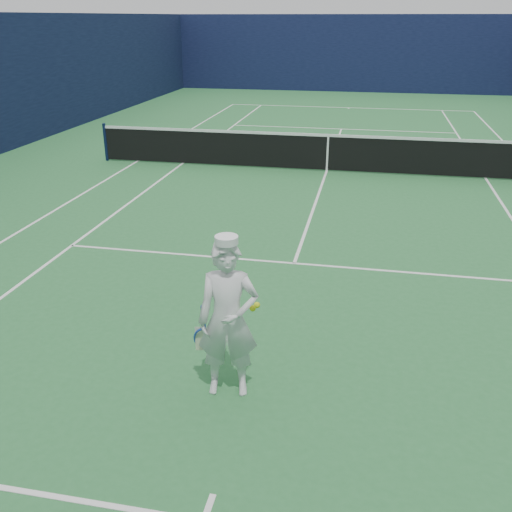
# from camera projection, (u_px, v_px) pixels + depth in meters

# --- Properties ---
(ground) EXTENTS (80.00, 80.00, 0.00)m
(ground) POSITION_uv_depth(u_px,v_px,m) (327.00, 171.00, 15.47)
(ground) COLOR #296C37
(ground) RESTS_ON ground
(court_markings) EXTENTS (11.03, 23.83, 0.01)m
(court_markings) POSITION_uv_depth(u_px,v_px,m) (327.00, 171.00, 15.47)
(court_markings) COLOR white
(court_markings) RESTS_ON ground
(windscreen_fence) EXTENTS (20.12, 36.12, 4.00)m
(windscreen_fence) POSITION_uv_depth(u_px,v_px,m) (330.00, 95.00, 14.70)
(windscreen_fence) COLOR #0F1437
(windscreen_fence) RESTS_ON ground
(tennis_net) EXTENTS (12.88, 0.09, 1.07)m
(tennis_net) POSITION_uv_depth(u_px,v_px,m) (328.00, 151.00, 15.26)
(tennis_net) COLOR #141E4C
(tennis_net) RESTS_ON ground
(tennis_player) EXTENTS (0.82, 0.54, 1.85)m
(tennis_player) POSITION_uv_depth(u_px,v_px,m) (228.00, 319.00, 6.07)
(tennis_player) COLOR silver
(tennis_player) RESTS_ON ground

